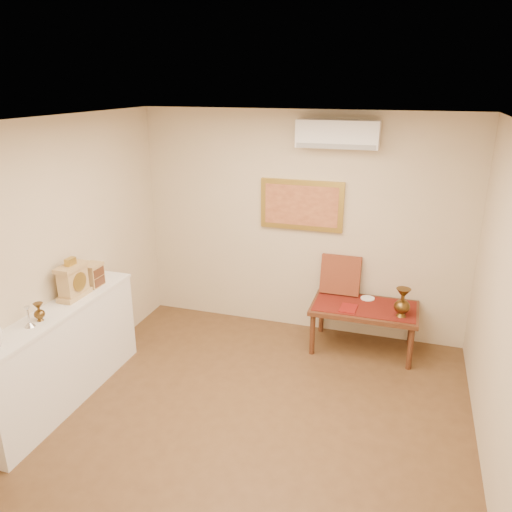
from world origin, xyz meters
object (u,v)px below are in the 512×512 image
at_px(brass_urn_tall, 403,299).
at_px(display_ledge, 63,355).
at_px(wooden_chest, 93,275).
at_px(mantel_clock, 73,281).
at_px(low_table, 364,311).

xyz_separation_m(brass_urn_tall, display_ledge, (-3.08, -1.73, -0.27)).
bearing_deg(wooden_chest, mantel_clock, -91.56).
bearing_deg(brass_urn_tall, wooden_chest, -159.77).
distance_m(brass_urn_tall, wooden_chest, 3.30).
relative_size(wooden_chest, low_table, 0.20).
bearing_deg(low_table, mantel_clock, -149.34).
distance_m(mantel_clock, wooden_chest, 0.31).
distance_m(brass_urn_tall, low_table, 0.51).
distance_m(display_ledge, low_table, 3.27).
relative_size(brass_urn_tall, display_ledge, 0.20).
bearing_deg(mantel_clock, brass_urn_tall, 24.99).
bearing_deg(display_ledge, low_table, 35.10).
xyz_separation_m(wooden_chest, low_table, (2.67, 1.28, -0.62)).
relative_size(mantel_clock, low_table, 0.34).
distance_m(display_ledge, mantel_clock, 0.72).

